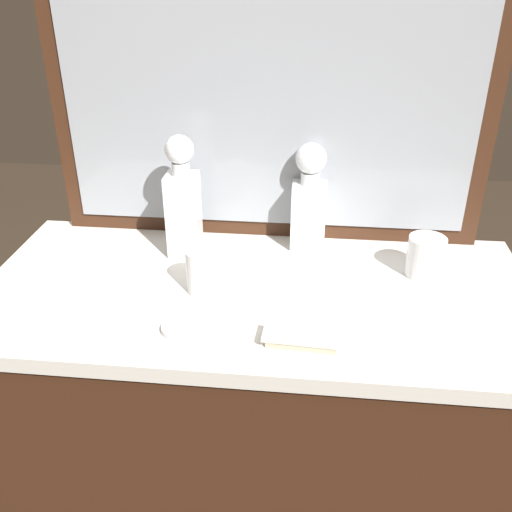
{
  "coord_description": "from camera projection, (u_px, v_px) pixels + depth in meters",
  "views": [
    {
      "loc": [
        0.11,
        -1.05,
        1.51
      ],
      "look_at": [
        0.0,
        0.0,
        0.93
      ],
      "focal_mm": 39.91,
      "sensor_mm": 36.0,
      "label": 1
    }
  ],
  "objects": [
    {
      "name": "dresser",
      "position": [
        256.0,
        429.0,
        1.45
      ],
      "size": [
        1.21,
        0.57,
        0.85
      ],
      "color": "#381E11",
      "rests_on": "ground_plane"
    },
    {
      "name": "silver_brush_left",
      "position": [
        302.0,
        338.0,
        1.06
      ],
      "size": [
        0.15,
        0.06,
        0.02
      ],
      "color": "#B7A88C",
      "rests_on": "dresser"
    },
    {
      "name": "dresser_mirror",
      "position": [
        268.0,
        114.0,
        1.33
      ],
      "size": [
        1.04,
        0.03,
        0.62
      ],
      "color": "#381E11",
      "rests_on": "dresser"
    },
    {
      "name": "porcelain_dish",
      "position": [
        181.0,
        328.0,
        1.1
      ],
      "size": [
        0.08,
        0.08,
        0.01
      ],
      "color": "silver",
      "rests_on": "dresser"
    },
    {
      "name": "crystal_tumbler_left",
      "position": [
        203.0,
        272.0,
        1.21
      ],
      "size": [
        0.07,
        0.07,
        0.1
      ],
      "color": "white",
      "rests_on": "dresser"
    },
    {
      "name": "crystal_decanter_far_left",
      "position": [
        309.0,
        206.0,
        1.37
      ],
      "size": [
        0.08,
        0.08,
        0.26
      ],
      "color": "white",
      "rests_on": "dresser"
    },
    {
      "name": "crystal_tumbler_far_right",
      "position": [
        425.0,
        258.0,
        1.27
      ],
      "size": [
        0.08,
        0.08,
        0.09
      ],
      "color": "white",
      "rests_on": "dresser"
    },
    {
      "name": "crystal_decanter_left",
      "position": [
        183.0,
        208.0,
        1.33
      ],
      "size": [
        0.07,
        0.07,
        0.29
      ],
      "color": "white",
      "rests_on": "dresser"
    }
  ]
}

